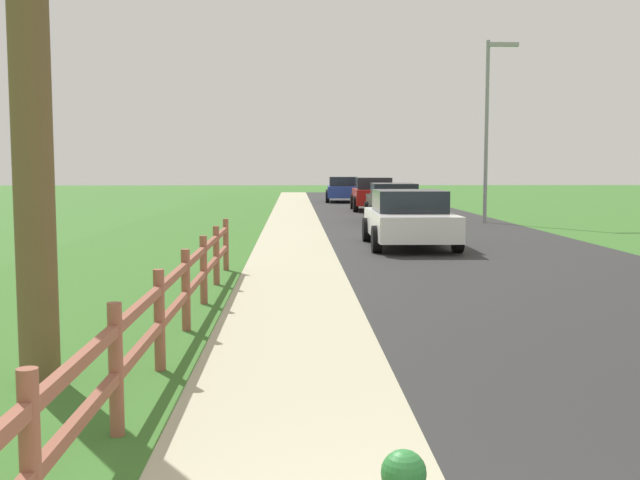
{
  "coord_description": "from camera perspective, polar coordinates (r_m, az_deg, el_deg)",
  "views": [
    {
      "loc": [
        -0.98,
        -2.52,
        2.03
      ],
      "look_at": [
        -0.57,
        9.37,
        0.9
      ],
      "focal_mm": 42.81,
      "sensor_mm": 36.0,
      "label": 1
    }
  ],
  "objects": [
    {
      "name": "parked_car_blue",
      "position": [
        45.24,
        1.78,
        3.81
      ],
      "size": [
        2.27,
        4.43,
        1.48
      ],
      "color": "navy",
      "rests_on": "ground"
    },
    {
      "name": "parked_car_black",
      "position": [
        28.75,
        5.53,
        2.86
      ],
      "size": [
        2.19,
        4.97,
        1.44
      ],
      "color": "black",
      "rests_on": "ground"
    },
    {
      "name": "curb_concrete",
      "position": [
        29.66,
        -5.87,
        1.49
      ],
      "size": [
        6.0,
        66.0,
        0.01
      ],
      "primitive_type": "cube",
      "color": "#B5AF8F",
      "rests_on": "ground"
    },
    {
      "name": "parked_car_red",
      "position": [
        36.16,
        4.0,
        3.47
      ],
      "size": [
        2.11,
        4.29,
        1.56
      ],
      "color": "maroon",
      "rests_on": "ground"
    },
    {
      "name": "rail_fence",
      "position": [
        8.69,
        -10.86,
        -4.19
      ],
      "size": [
        0.11,
        13.18,
        1.03
      ],
      "color": "#91523E",
      "rests_on": "ground"
    },
    {
      "name": "ground_plane",
      "position": [
        27.61,
        0.07,
        1.22
      ],
      "size": [
        120.0,
        120.0,
        0.0
      ],
      "primitive_type": "plane",
      "color": "#396D29"
    },
    {
      "name": "street_lamp",
      "position": [
        28.81,
        12.56,
        9.06
      ],
      "size": [
        1.17,
        0.2,
        6.61
      ],
      "color": "gray",
      "rests_on": "ground"
    },
    {
      "name": "parked_suv_white",
      "position": [
        19.73,
        6.68,
        1.61
      ],
      "size": [
        2.22,
        4.61,
        1.45
      ],
      "color": "white",
      "rests_on": "ground"
    },
    {
      "name": "road_asphalt",
      "position": [
        29.93,
        6.65,
        1.52
      ],
      "size": [
        7.0,
        66.0,
        0.01
      ],
      "primitive_type": "cube",
      "color": "#292929",
      "rests_on": "ground"
    },
    {
      "name": "grass_verge",
      "position": [
        29.8,
        -8.75,
        1.48
      ],
      "size": [
        5.0,
        66.0,
        0.0
      ],
      "primitive_type": "cube",
      "color": "#396D29",
      "rests_on": "ground"
    }
  ]
}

